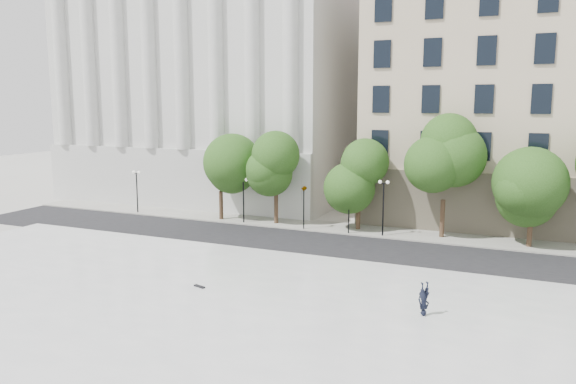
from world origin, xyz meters
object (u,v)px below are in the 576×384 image
Objects in this scene: skateboard at (199,286)px; traffic_light_east at (349,188)px; traffic_light_west at (304,186)px; person_lying at (424,311)px.

traffic_light_east is at bearing 96.04° from skateboard.
traffic_light_west is 2.60× the size of person_lying.
traffic_light_west is at bearing 84.64° from person_lying.
skateboard is at bearing 140.04° from person_lying.
traffic_light_east reaches higher than person_lying.
traffic_light_east is at bearing 75.10° from person_lying.
skateboard is at bearing -100.99° from traffic_light_east.
traffic_light_west is at bearing -180.00° from traffic_light_east.
traffic_light_east is 5.69× the size of skateboard.
person_lying is at bearing -52.07° from traffic_light_west.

